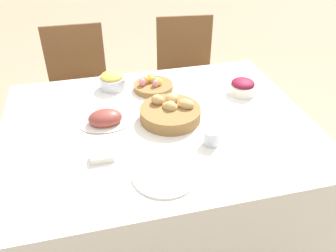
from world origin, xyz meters
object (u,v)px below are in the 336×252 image
(pineapple_bowl, at_px, (112,80))
(fork, at_px, (126,182))
(dinner_plate, at_px, (165,175))
(egg_basket, at_px, (153,86))
(ham_platter, at_px, (105,119))
(knife, at_px, (202,170))
(butter_dish, at_px, (102,157))
(chair_far_left, at_px, (79,90))
(spoon, at_px, (208,168))
(chair_far_right, at_px, (186,78))
(drinking_cup, at_px, (211,137))
(bread_basket, at_px, (171,112))
(beet_salad_bowl, at_px, (243,87))

(pineapple_bowl, bearing_deg, fork, -93.00)
(dinner_plate, bearing_deg, fork, 180.00)
(egg_basket, relative_size, ham_platter, 0.88)
(knife, relative_size, butter_dish, 1.82)
(egg_basket, distance_m, knife, 0.74)
(chair_far_left, height_order, spoon, chair_far_left)
(pineapple_bowl, distance_m, fork, 0.82)
(chair_far_right, relative_size, ham_platter, 3.73)
(chair_far_left, xyz_separation_m, fork, (0.17, -1.30, 0.25))
(dinner_plate, bearing_deg, chair_far_left, 104.13)
(egg_basket, relative_size, dinner_plate, 0.84)
(ham_platter, distance_m, butter_dish, 0.28)
(egg_basket, height_order, fork, egg_basket)
(chair_far_right, height_order, fork, chair_far_right)
(drinking_cup, bearing_deg, chair_far_left, 117.36)
(egg_basket, relative_size, spoon, 1.22)
(bread_basket, height_order, fork, bread_basket)
(beet_salad_bowl, bearing_deg, bread_basket, -161.12)
(chair_far_right, height_order, pineapple_bowl, chair_far_right)
(fork, height_order, spoon, same)
(bread_basket, xyz_separation_m, pineapple_bowl, (-0.25, 0.40, 0.01))
(spoon, bearing_deg, chair_far_left, 114.14)
(egg_basket, height_order, drinking_cup, egg_basket)
(spoon, relative_size, drinking_cup, 2.50)
(bread_basket, xyz_separation_m, knife, (0.03, -0.41, -0.04))
(beet_salad_bowl, bearing_deg, drinking_cup, -129.17)
(knife, relative_size, spoon, 1.00)
(ham_platter, xyz_separation_m, pineapple_bowl, (0.08, 0.37, 0.02))
(beet_salad_bowl, height_order, drinking_cup, beet_salad_bowl)
(dinner_plate, bearing_deg, egg_basket, 81.79)
(pineapple_bowl, xyz_separation_m, drinking_cup, (0.38, -0.65, -0.01))
(chair_far_right, distance_m, beet_salad_bowl, 0.79)
(chair_far_right, height_order, drinking_cup, chair_far_right)
(pineapple_bowl, distance_m, spoon, 0.87)
(beet_salad_bowl, xyz_separation_m, dinner_plate, (-0.59, -0.57, -0.04))
(knife, bearing_deg, fork, 177.55)
(bread_basket, height_order, drinking_cup, bread_basket)
(ham_platter, bearing_deg, spoon, -49.16)
(fork, bearing_deg, drinking_cup, 19.01)
(pineapple_bowl, height_order, knife, pineapple_bowl)
(bread_basket, bearing_deg, chair_far_left, 117.31)
(fork, relative_size, drinking_cup, 2.50)
(fork, bearing_deg, chair_far_left, 94.88)
(egg_basket, relative_size, pineapple_bowl, 1.49)
(egg_basket, xyz_separation_m, dinner_plate, (-0.11, -0.74, -0.02))
(bread_basket, relative_size, pineapple_bowl, 2.02)
(pineapple_bowl, bearing_deg, egg_basket, -18.39)
(chair_far_left, relative_size, drinking_cup, 12.86)
(knife, xyz_separation_m, drinking_cup, (0.10, 0.16, 0.03))
(beet_salad_bowl, height_order, knife, beet_salad_bowl)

